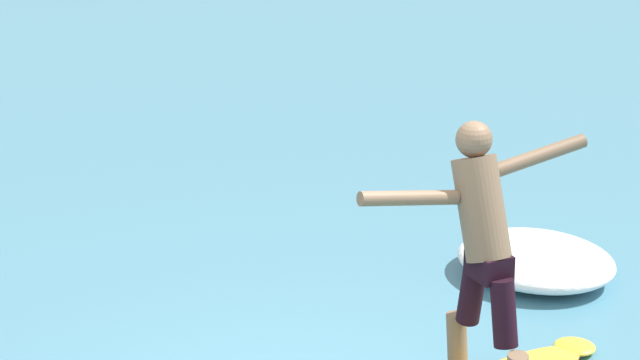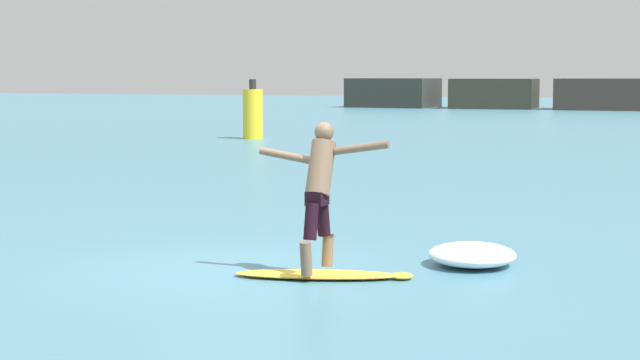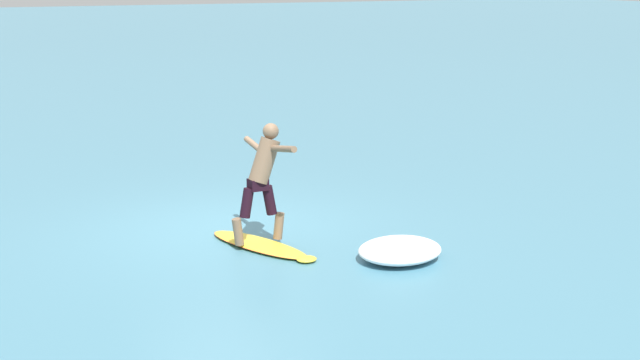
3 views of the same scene
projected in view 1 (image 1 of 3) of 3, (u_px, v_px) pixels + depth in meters
name	position (u px, v px, depth m)	size (l,w,h in m)	color
surfer	(482.00, 237.00, 9.19)	(1.61, 0.81, 1.70)	brown
wave_foam_at_tail	(536.00, 260.00, 11.28)	(1.39, 1.50, 0.27)	white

